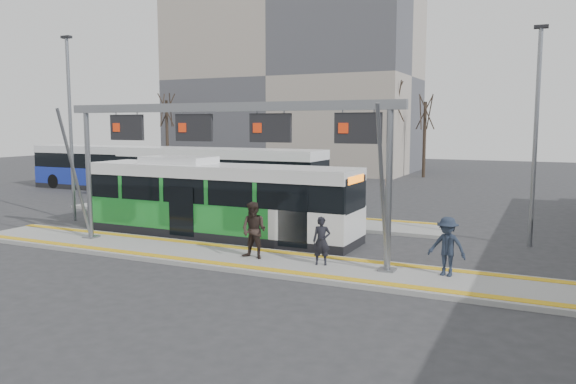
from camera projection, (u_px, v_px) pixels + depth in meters
name	position (u px, v px, depth m)	size (l,w,h in m)	color
ground	(228.00, 259.00, 19.29)	(120.00, 120.00, 0.00)	#2D2D30
platform_main	(228.00, 257.00, 19.28)	(22.00, 3.00, 0.15)	gray
platform_second	(242.00, 215.00, 28.16)	(20.00, 3.00, 0.15)	gray
tactile_main	(228.00, 255.00, 19.27)	(22.00, 2.65, 0.02)	gold
tactile_second	(253.00, 210.00, 29.18)	(20.00, 0.35, 0.02)	gold
gantry	(222.00, 134.00, 19.15)	(13.00, 1.68, 5.20)	slate
apartment_block	(293.00, 78.00, 56.45)	(24.50, 12.50, 18.40)	#A49789
hero_bus	(218.00, 200.00, 23.18)	(11.88, 2.62, 3.26)	black
bg_bus_green	(218.00, 176.00, 32.70)	(12.93, 2.87, 3.23)	black
bg_bus_blue	(109.00, 168.00, 39.81)	(11.85, 2.70, 3.09)	black
passenger_a	(322.00, 241.00, 17.87)	(0.56, 0.37, 1.55)	black
passenger_b	(254.00, 230.00, 18.71)	(0.93, 0.72, 1.90)	#2B211D
passenger_c	(447.00, 246.00, 16.55)	(1.14, 0.66, 1.77)	#1F2839
tree_left	(394.00, 102.00, 47.87)	(1.40, 1.40, 8.59)	#382B21
tree_mid	(425.00, 112.00, 48.42)	(1.40, 1.40, 7.42)	#382B21
tree_far	(166.00, 110.00, 53.75)	(1.40, 1.40, 7.82)	#382B21
lamp_west	(70.00, 125.00, 26.54)	(0.50, 0.25, 8.71)	slate
lamp_east	(536.00, 132.00, 20.79)	(0.50, 0.25, 8.20)	slate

